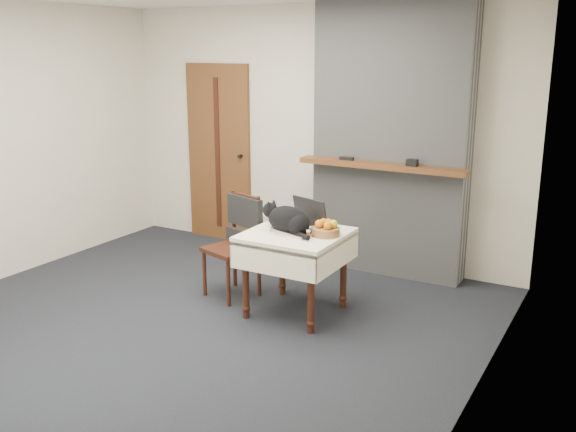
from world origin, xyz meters
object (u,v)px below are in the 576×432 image
side_table (296,246)px  chair (239,231)px  laptop (302,223)px  pill_bottle (308,234)px  fruit_basket (326,229)px  cat (289,220)px  door (219,153)px  cream_jar (270,225)px

side_table → chair: size_ratio=0.85×
laptop → pill_bottle: laptop is taller
fruit_basket → pill_bottle: bearing=-116.6°
cat → pill_bottle: bearing=-12.6°
pill_bottle → chair: size_ratio=0.08×
side_table → cat: bearing=-141.1°
door → cream_jar: door is taller
side_table → pill_bottle: pill_bottle is taller
pill_bottle → fruit_basket: (0.08, 0.15, 0.02)m
cat → cream_jar: (-0.19, 0.04, -0.08)m
laptop → side_table: bearing=-100.7°
side_table → cat: (-0.05, -0.04, 0.22)m
fruit_basket → cat: bearing=-164.3°
cat → pill_bottle: (0.22, -0.07, -0.07)m
cream_jar → fruit_basket: (0.49, 0.05, 0.02)m
pill_bottle → chair: (-0.82, 0.25, -0.15)m
side_table → fruit_basket: 0.30m
door → laptop: 2.36m
cream_jar → fruit_basket: fruit_basket is taller
laptop → chair: 0.71m
laptop → cream_jar: size_ratio=6.49×
cream_jar → chair: 0.46m
door → chair: 1.84m
fruit_basket → chair: (-0.90, 0.09, -0.17)m
cat → laptop: bearing=55.7°
door → laptop: door is taller
laptop → pill_bottle: bearing=-31.1°
pill_bottle → chair: chair is taller
pill_bottle → fruit_basket: bearing=63.4°
side_table → pill_bottle: (0.17, -0.11, 0.15)m
side_table → laptop: laptop is taller
fruit_basket → chair: bearing=174.1°
chair → side_table: bearing=5.4°
cat → fruit_basket: bearing=21.0°
laptop → chair: (-0.68, 0.08, -0.18)m
pill_bottle → laptop: bearing=131.0°
cat → cream_jar: cat is taller
fruit_basket → chair: chair is taller
cream_jar → fruit_basket: 0.49m
door → side_table: size_ratio=2.56×
cat → chair: bearing=169.0°
door → laptop: size_ratio=4.55×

